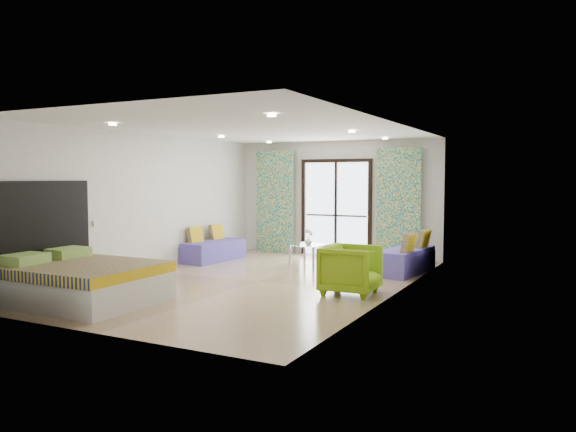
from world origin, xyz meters
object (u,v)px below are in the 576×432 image
at_px(daybed_left, 213,250).
at_px(daybed_right, 405,260).
at_px(coffee_table, 309,247).
at_px(armchair, 351,267).
at_px(bed, 82,282).

xyz_separation_m(daybed_left, daybed_right, (4.23, 0.38, 0.01)).
height_order(daybed_left, coffee_table, daybed_left).
bearing_deg(armchair, daybed_right, -8.32).
height_order(daybed_right, armchair, armchair).
xyz_separation_m(daybed_left, coffee_table, (2.16, 0.40, 0.15)).
xyz_separation_m(daybed_right, coffee_table, (-2.07, 0.02, 0.13)).
distance_m(daybed_right, coffee_table, 2.08).
height_order(bed, coffee_table, coffee_table).
relative_size(daybed_left, coffee_table, 2.12).
distance_m(coffee_table, armchair, 2.98).
relative_size(daybed_left, daybed_right, 0.93).
bearing_deg(armchair, coffee_table, 35.47).
relative_size(bed, coffee_table, 2.74).
bearing_deg(armchair, bed, 123.01).
relative_size(bed, daybed_left, 1.29).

